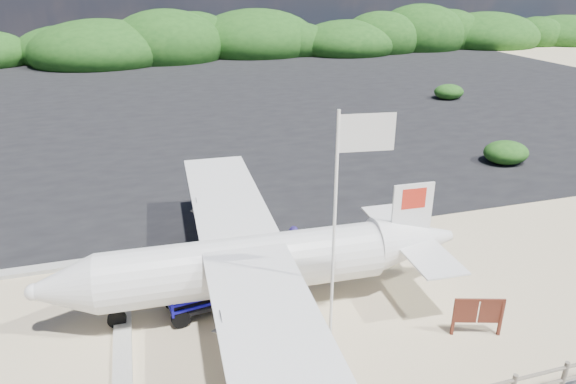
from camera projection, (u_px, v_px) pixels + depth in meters
name	position (u px, v px, depth m)	size (l,w,h in m)	color
ground	(276.00, 318.00, 15.69)	(160.00, 160.00, 0.00)	beige
asphalt_apron	(180.00, 103.00, 42.17)	(90.00, 50.00, 0.04)	#B2B2B2
vegetation_band	(160.00, 59.00, 64.24)	(124.00, 8.00, 4.40)	#B2B2B2
baggage_cart	(207.00, 309.00, 16.12)	(2.65, 1.52, 1.33)	#100BAE
flagpole	(329.00, 353.00, 14.24)	(1.38, 0.57, 6.89)	white
signboard	(474.00, 334.00, 14.98)	(1.53, 0.14, 1.26)	maroon
crew_a	(293.00, 249.00, 17.86)	(0.65, 0.43, 1.78)	#1F1756
crew_b	(180.00, 266.00, 17.10)	(0.72, 0.56, 1.49)	#1F1756
crew_c	(257.00, 225.00, 19.62)	(1.01, 0.42, 1.72)	#1F1756
aircraft_large	(440.00, 121.00, 37.00)	(15.65, 15.65, 4.69)	#B2B2B2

